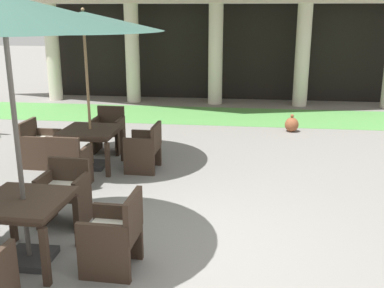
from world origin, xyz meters
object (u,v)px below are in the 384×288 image
patio_table_mid_left (24,208)px  patio_chair_mid_left_north (64,193)px  patio_chair_near_foreground_south (69,163)px  patio_chair_near_foreground_west (39,144)px  patio_chair_near_foreground_north (109,131)px  terracotta_urn (292,124)px  patio_chair_mid_left_east (114,235)px  patio_chair_near_foreground_east (145,148)px  patio_umbrella_mid_left (3,14)px  patio_table_near_foreground (91,134)px  patio_umbrella_near_foreground (83,23)px

patio_table_mid_left → patio_chair_mid_left_north: patio_chair_mid_left_north is taller
patio_chair_near_foreground_south → patio_table_mid_left: 2.27m
patio_chair_near_foreground_west → patio_table_mid_left: patio_chair_near_foreground_west is taller
patio_chair_near_foreground_north → patio_chair_mid_left_north: (0.38, -3.17, 0.00)m
patio_chair_mid_left_north → terracotta_urn: size_ratio=2.03×
patio_chair_near_foreground_west → patio_chair_mid_left_east: bearing=36.9°
patio_chair_mid_left_east → patio_chair_mid_left_north: 1.41m
patio_chair_near_foreground_east → patio_umbrella_mid_left: (-0.61, -3.18, 2.27)m
patio_chair_mid_left_east → patio_umbrella_mid_left: bearing=90.0°
patio_table_near_foreground → patio_chair_near_foreground_north: 0.99m
patio_chair_near_foreground_south → terracotta_urn: 5.46m
patio_umbrella_near_foreground → patio_chair_near_foreground_east: bearing=-1.2°
patio_chair_near_foreground_north → patio_chair_mid_left_east: (1.34, -4.20, -0.01)m
patio_chair_near_foreground_north → patio_umbrella_near_foreground: bearing=90.0°
patio_chair_near_foreground_east → terracotta_urn: bearing=-41.2°
patio_chair_near_foreground_west → patio_chair_near_foreground_east: patio_chair_near_foreground_east is taller
patio_umbrella_near_foreground → patio_chair_near_foreground_west: 2.32m
patio_chair_near_foreground_west → patio_chair_near_foreground_south: bearing=45.0°
patio_table_near_foreground → patio_chair_mid_left_north: 2.25m
patio_table_mid_left → patio_chair_mid_left_north: bearing=88.1°
patio_table_near_foreground → patio_chair_near_foreground_east: patio_chair_near_foreground_east is taller
patio_table_near_foreground → patio_chair_near_foreground_east: bearing=-1.2°
patio_chair_mid_left_east → patio_table_mid_left: bearing=90.0°
patio_umbrella_mid_left → terracotta_urn: 7.47m
patio_table_near_foreground → patio_chair_mid_left_east: bearing=-67.1°
patio_chair_near_foreground_south → patio_chair_near_foreground_west: patio_chair_near_foreground_south is taller
patio_chair_near_foreground_south → patio_table_mid_left: bearing=-79.0°
patio_chair_near_foreground_north → patio_chair_near_foreground_east: (0.95, -0.99, -0.02)m
patio_umbrella_near_foreground → patio_chair_near_foreground_north: size_ratio=3.13×
patio_chair_near_foreground_south → patio_umbrella_mid_left: size_ratio=0.30×
patio_umbrella_near_foreground → patio_chair_near_foreground_north: bearing=88.8°
patio_chair_near_foreground_south → patio_chair_mid_left_east: bearing=-57.3°
patio_chair_mid_left_north → patio_chair_mid_left_east: bearing=135.2°
patio_umbrella_mid_left → patio_chair_mid_left_east: patio_umbrella_mid_left is taller
patio_chair_mid_left_east → terracotta_urn: (2.36, 6.23, -0.23)m
patio_chair_near_foreground_south → patio_table_near_foreground: bearing=90.0°
patio_chair_near_foreground_west → patio_table_mid_left: (1.33, -3.22, 0.26)m
patio_table_mid_left → terracotta_urn: (3.36, 6.19, -0.48)m
patio_chair_near_foreground_north → patio_chair_near_foreground_south: bearing=90.0°
patio_table_near_foreground → terracotta_urn: (3.73, 3.00, -0.44)m
patio_umbrella_near_foreground → patio_chair_near_foreground_north: patio_umbrella_near_foreground is taller
patio_table_mid_left → terracotta_urn: 7.06m
patio_table_mid_left → patio_chair_near_foreground_south: bearing=99.8°
patio_table_mid_left → patio_umbrella_mid_left: size_ratio=0.32×
patio_table_near_foreground → patio_table_mid_left: (0.36, -3.20, 0.04)m
patio_umbrella_near_foreground → patio_chair_near_foreground_west: size_ratio=3.36×
patio_chair_near_foreground_west → patio_chair_near_foreground_north: size_ratio=0.93×
patio_table_near_foreground → patio_chair_near_foreground_south: 0.99m
patio_chair_mid_left_east → terracotta_urn: 6.66m
patio_chair_near_foreground_north → terracotta_urn: bearing=-150.1°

